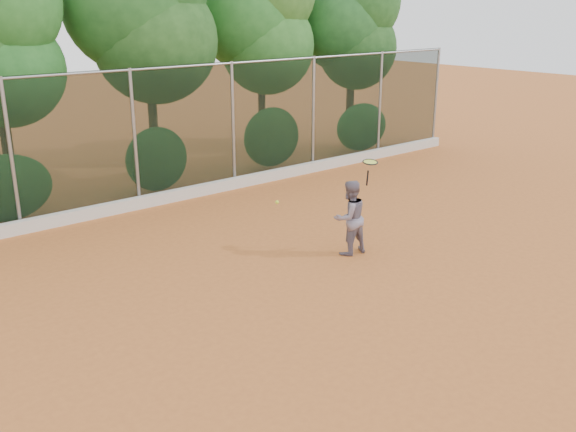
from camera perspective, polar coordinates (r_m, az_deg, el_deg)
ground at (r=11.57m, az=3.19°, el=-7.09°), size 80.00×80.00×0.00m
concrete_curb at (r=16.82m, az=-12.79°, el=1.22°), size 24.00×0.20×0.30m
tennis_player at (r=13.24m, az=5.49°, el=-0.15°), size 0.82×0.67×1.57m
chainlink_fence at (r=16.57m, az=-13.49°, el=7.02°), size 24.09×0.09×3.50m
foliage_backdrop at (r=17.88m, az=-18.71°, el=15.60°), size 23.70×3.63×7.55m
tennis_racket at (r=13.25m, az=7.29°, el=4.61°), size 0.42×0.42×0.55m
tennis_ball_in_flight at (r=11.28m, az=-0.98°, el=1.24°), size 0.07×0.07×0.07m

